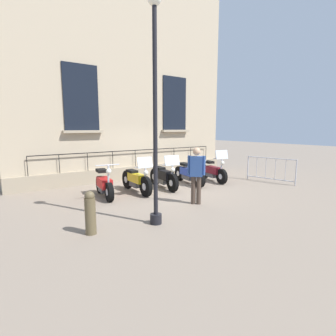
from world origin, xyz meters
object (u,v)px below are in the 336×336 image
object	(u,v)px
motorcycle_red	(104,185)
motorcycle_yellow	(136,180)
motorcycle_blue	(189,174)
motorcycle_maroon	(213,171)
pedestrian_standing	(196,172)
motorcycle_black	(164,177)
lamppost	(155,109)
crowd_barrier	(270,169)
bollard	(90,213)

from	to	relation	value
motorcycle_red	motorcycle_yellow	distance (m)	1.17
motorcycle_blue	motorcycle_maroon	size ratio (longest dim) A/B	1.12
motorcycle_yellow	pedestrian_standing	world-z (taller)	pedestrian_standing
motorcycle_black	lamppost	world-z (taller)	lamppost
motorcycle_yellow	motorcycle_blue	bearing A→B (deg)	90.83
motorcycle_red	motorcycle_black	distance (m)	2.32
motorcycle_yellow	crowd_barrier	xyz separation A→B (m)	(1.70, 5.45, 0.13)
motorcycle_black	lamppost	xyz separation A→B (m)	(2.98, -2.26, 2.27)
motorcycle_black	motorcycle_maroon	bearing A→B (deg)	86.63
motorcycle_red	lamppost	world-z (taller)	lamppost
motorcycle_yellow	crowd_barrier	distance (m)	5.71
crowd_barrier	bollard	world-z (taller)	crowd_barrier
motorcycle_yellow	crowd_barrier	size ratio (longest dim) A/B	1.06
lamppost	crowd_barrier	size ratio (longest dim) A/B	2.53
motorcycle_maroon	crowd_barrier	distance (m)	2.40
motorcycle_blue	pedestrian_standing	bearing A→B (deg)	-35.55
bollard	motorcycle_red	bearing A→B (deg)	152.81
motorcycle_blue	motorcycle_maroon	distance (m)	1.18
crowd_barrier	bollard	size ratio (longest dim) A/B	2.13
lamppost	bollard	xyz separation A→B (m)	(-0.29, -1.48, -2.23)
motorcycle_maroon	crowd_barrier	xyz separation A→B (m)	(1.53, 1.84, 0.14)
motorcycle_blue	lamppost	distance (m)	5.21
motorcycle_red	pedestrian_standing	distance (m)	3.11
motorcycle_yellow	lamppost	bearing A→B (deg)	-20.18
motorcycle_black	pedestrian_standing	distance (m)	2.37
motorcycle_black	pedestrian_standing	xyz separation A→B (m)	(2.28, -0.38, 0.53)
motorcycle_blue	lamppost	xyz separation A→B (m)	(3.04, -3.55, 2.30)
lamppost	motorcycle_red	bearing A→B (deg)	-178.83
motorcycle_blue	crowd_barrier	size ratio (longest dim) A/B	1.07
motorcycle_maroon	pedestrian_standing	size ratio (longest dim) A/B	1.13
motorcycle_red	pedestrian_standing	size ratio (longest dim) A/B	1.09
lamppost	pedestrian_standing	size ratio (longest dim) A/B	3.01
motorcycle_maroon	pedestrian_standing	distance (m)	3.59
motorcycle_blue	pedestrian_standing	distance (m)	2.93
motorcycle_black	motorcycle_maroon	world-z (taller)	motorcycle_maroon
pedestrian_standing	motorcycle_maroon	bearing A→B (deg)	127.08
lamppost	crowd_barrier	distance (m)	7.02
motorcycle_maroon	motorcycle_black	bearing A→B (deg)	-93.37
motorcycle_red	crowd_barrier	size ratio (longest dim) A/B	0.92
motorcycle_red	motorcycle_blue	xyz separation A→B (m)	(0.02, 3.62, 0.01)
crowd_barrier	motorcycle_yellow	bearing A→B (deg)	-107.27
lamppost	pedestrian_standing	xyz separation A→B (m)	(-0.70, 1.88, -1.74)
motorcycle_red	bollard	bearing A→B (deg)	-27.19
motorcycle_black	motorcycle_yellow	bearing A→B (deg)	-90.98
motorcycle_black	motorcycle_maroon	distance (m)	2.46
motorcycle_black	pedestrian_standing	world-z (taller)	pedestrian_standing
motorcycle_maroon	pedestrian_standing	xyz separation A→B (m)	(2.14, -2.83, 0.54)
motorcycle_red	crowd_barrier	world-z (taller)	motorcycle_red
lamppost	motorcycle_black	bearing A→B (deg)	142.84
motorcycle_blue	crowd_barrier	xyz separation A→B (m)	(1.73, 3.00, 0.15)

